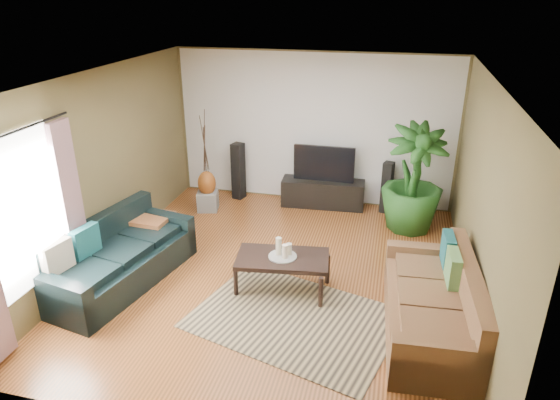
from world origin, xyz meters
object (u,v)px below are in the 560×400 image
(television, at_px, (324,164))
(vase, at_px, (207,183))
(tv_stand, at_px, (323,193))
(speaker_right, at_px, (387,187))
(sofa_left, at_px, (119,254))
(pedestal, at_px, (208,201))
(side_table, at_px, (153,234))
(sofa_right, at_px, (431,300))
(coffee_table, at_px, (283,273))
(speaker_left, at_px, (238,171))
(potted_plant, at_px, (413,179))

(television, xyz_separation_m, vase, (-1.96, -0.65, -0.31))
(tv_stand, relative_size, vase, 3.32)
(tv_stand, xyz_separation_m, speaker_right, (1.12, 0.00, 0.21))
(tv_stand, bearing_deg, sofa_left, -129.07)
(pedestal, xyz_separation_m, side_table, (-0.24, -1.62, 0.12))
(sofa_right, relative_size, vase, 4.78)
(sofa_left, height_order, television, television)
(pedestal, bearing_deg, vase, 0.00)
(pedestal, bearing_deg, coffee_table, -48.99)
(pedestal, relative_size, side_table, 0.59)
(speaker_left, bearing_deg, speaker_right, 14.67)
(side_table, bearing_deg, pedestal, 81.63)
(potted_plant, bearing_deg, speaker_right, 125.30)
(tv_stand, relative_size, side_table, 2.53)
(coffee_table, height_order, potted_plant, potted_plant)
(potted_plant, bearing_deg, sofa_right, -85.17)
(sofa_left, bearing_deg, television, -24.02)
(sofa_right, bearing_deg, speaker_left, -137.79)
(pedestal, distance_m, vase, 0.33)
(coffee_table, xyz_separation_m, speaker_right, (1.20, 2.81, 0.22))
(sofa_left, distance_m, coffee_table, 2.19)
(tv_stand, bearing_deg, side_table, -137.63)
(pedestal, bearing_deg, side_table, -98.37)
(sofa_left, distance_m, vase, 2.51)
(vase, bearing_deg, tv_stand, 18.43)
(pedestal, bearing_deg, speaker_right, 11.98)
(vase, bearing_deg, pedestal, 0.00)
(side_table, bearing_deg, tv_stand, 45.97)
(coffee_table, bearing_deg, speaker_left, 110.90)
(sofa_left, relative_size, vase, 4.96)
(sofa_left, bearing_deg, tv_stand, -24.02)
(speaker_right, relative_size, vase, 2.08)
(sofa_left, height_order, vase, sofa_left)
(television, height_order, speaker_right, television)
(side_table, bearing_deg, television, 45.97)
(sofa_right, relative_size, potted_plant, 1.21)
(sofa_left, height_order, speaker_right, speaker_right)
(tv_stand, xyz_separation_m, potted_plant, (1.52, -0.57, 0.63))
(coffee_table, distance_m, vase, 2.87)
(pedestal, height_order, vase, vase)
(sofa_right, distance_m, vase, 4.54)
(sofa_left, height_order, sofa_right, same)
(television, relative_size, side_table, 1.85)
(coffee_table, relative_size, pedestal, 3.42)
(vase, bearing_deg, television, 18.43)
(sofa_left, height_order, potted_plant, potted_plant)
(speaker_left, distance_m, vase, 0.75)
(tv_stand, height_order, speaker_right, speaker_right)
(sofa_right, xyz_separation_m, speaker_left, (-3.34, 3.26, 0.11))
(sofa_right, bearing_deg, potted_plant, -178.69)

